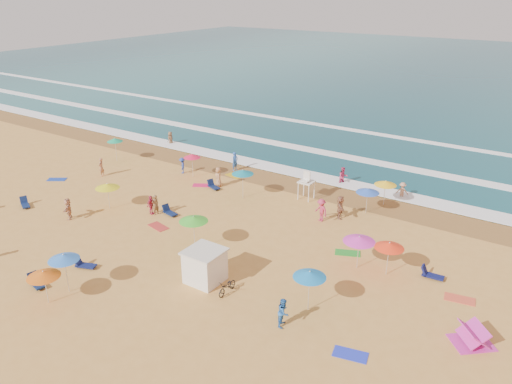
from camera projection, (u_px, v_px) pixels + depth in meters
The scene contains 12 objects.
ground at pixel (184, 229), 37.06m from camera, with size 220.00×220.00×0.00m, color gold.
ocean at pixel (458, 73), 101.56m from camera, with size 220.00×140.00×0.18m, color #0C4756.
wet_sand at pixel (273, 179), 46.65m from camera, with size 220.00×220.00×0.00m, color olive.
surf_foam at pixel (316, 153), 53.39m from camera, with size 200.00×18.70×0.05m.
cabana at pixel (205, 267), 30.29m from camera, with size 2.00×2.00×2.00m, color white.
cabana_roof at pixel (204, 251), 29.88m from camera, with size 2.20×2.20×0.12m, color silver.
bicycle at pixel (227, 287), 29.30m from camera, with size 0.57×1.65×0.86m, color black.
lifeguard_stand at pixel (306, 187), 41.93m from camera, with size 1.20×1.20×2.10m, color white, non-canonical shape.
beach_umbrellas at pixel (231, 214), 34.53m from camera, with size 57.99×26.03×0.79m.
loungers at pixel (221, 261), 32.52m from camera, with size 44.50×19.04×0.34m.
towels at pixel (186, 237), 35.98m from camera, with size 48.28×24.77×0.03m.
beachgoers at pixel (216, 199), 40.32m from camera, with size 28.75×27.54×2.10m.
Camera 1 is at (22.81, -24.58, 16.89)m, focal length 35.00 mm.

